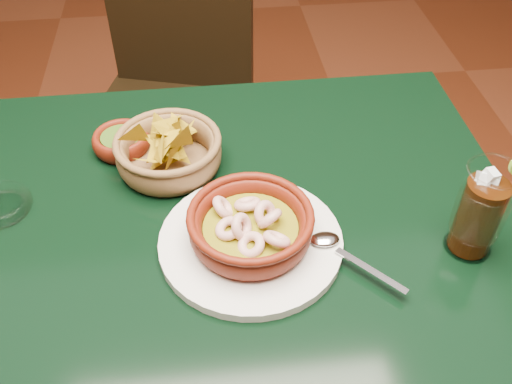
{
  "coord_description": "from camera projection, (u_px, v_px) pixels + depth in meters",
  "views": [
    {
      "loc": [
        0.06,
        -0.7,
        1.45
      ],
      "look_at": [
        0.14,
        -0.02,
        0.81
      ],
      "focal_mm": 40.0,
      "sensor_mm": 36.0,
      "label": 1
    }
  ],
  "objects": [
    {
      "name": "guacamole_ramekin",
      "position": [
        122.0,
        141.0,
        1.1
      ],
      "size": [
        0.13,
        0.13,
        0.04
      ],
      "color": "#521408",
      "rests_on": "dining_table"
    },
    {
      "name": "dining_chair",
      "position": [
        173.0,
        96.0,
        1.64
      ],
      "size": [
        0.55,
        0.55,
        0.96
      ],
      "color": "black",
      "rests_on": "ground"
    },
    {
      "name": "dining_table",
      "position": [
        179.0,
        253.0,
        1.05
      ],
      "size": [
        1.2,
        0.8,
        0.75
      ],
      "color": "black",
      "rests_on": "ground"
    },
    {
      "name": "chip_basket",
      "position": [
        169.0,
        151.0,
        1.05
      ],
      "size": [
        0.23,
        0.23,
        0.14
      ],
      "color": "brown",
      "rests_on": "dining_table"
    },
    {
      "name": "shrimp_plate",
      "position": [
        251.0,
        231.0,
        0.91
      ],
      "size": [
        0.37,
        0.3,
        0.09
      ],
      "color": "silver",
      "rests_on": "dining_table"
    },
    {
      "name": "cola_drink",
      "position": [
        480.0,
        211.0,
        0.87
      ],
      "size": [
        0.16,
        0.16,
        0.19
      ],
      "color": "white",
      "rests_on": "dining_table"
    }
  ]
}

